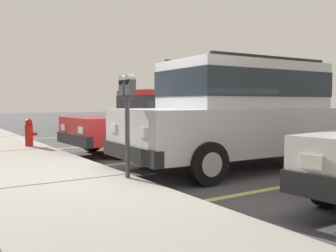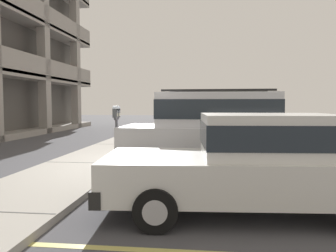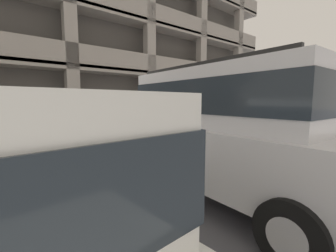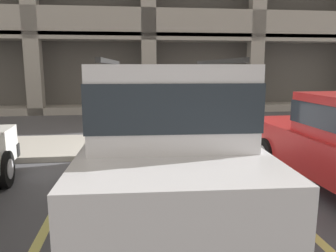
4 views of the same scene
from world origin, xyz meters
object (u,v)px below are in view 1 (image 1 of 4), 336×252
at_px(silver_suv, 242,110).
at_px(parking_meter_near, 127,102).
at_px(fire_hydrant, 29,133).
at_px(dark_hatchback, 159,119).

xyz_separation_m(silver_suv, parking_meter_near, (-0.19, 2.52, 0.17)).
relative_size(silver_suv, fire_hydrant, 6.93).
bearing_deg(fire_hydrant, parking_meter_near, -176.58).
height_order(silver_suv, dark_hatchback, silver_suv).
xyz_separation_m(silver_suv, dark_hatchback, (3.02, 0.01, -0.27)).
bearing_deg(parking_meter_near, silver_suv, -85.59).
relative_size(silver_suv, dark_hatchback, 1.07).
bearing_deg(dark_hatchback, parking_meter_near, 139.50).
height_order(silver_suv, parking_meter_near, silver_suv).
bearing_deg(fire_hydrant, silver_suv, -149.51).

